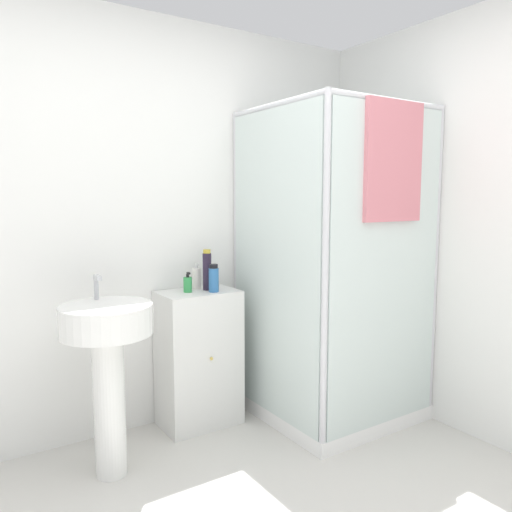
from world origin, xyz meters
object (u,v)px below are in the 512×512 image
shampoo_bottle_blue (214,279)px  lotion_bottle_white (196,278)px  sink (108,352)px  soap_dispenser (188,284)px  shampoo_bottle_tall_black (207,270)px

shampoo_bottle_blue → lotion_bottle_white: (-0.03, 0.16, -0.01)m
sink → lotion_bottle_white: size_ratio=6.37×
soap_dispenser → shampoo_bottle_tall_black: 0.15m
shampoo_bottle_tall_black → shampoo_bottle_blue: bearing=-88.0°
lotion_bottle_white → shampoo_bottle_tall_black: bearing=-68.8°
sink → soap_dispenser: size_ratio=8.27×
shampoo_bottle_tall_black → lotion_bottle_white: bearing=111.2°
soap_dispenser → lotion_bottle_white: bearing=39.7°
lotion_bottle_white → sink: bearing=-152.0°
soap_dispenser → lotion_bottle_white: size_ratio=0.77×
soap_dispenser → shampoo_bottle_tall_black: bearing=0.3°
soap_dispenser → lotion_bottle_white: (0.10, 0.08, 0.02)m
shampoo_bottle_blue → lotion_bottle_white: bearing=102.1°
shampoo_bottle_blue → lotion_bottle_white: 0.17m
sink → soap_dispenser: bearing=25.7°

